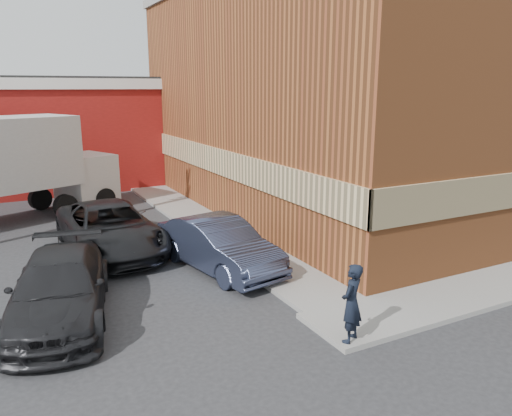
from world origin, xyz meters
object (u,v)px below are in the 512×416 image
brick_building (363,97)px  sedan (219,245)px  box_truck (10,162)px  suv_b (59,289)px  suv_a (110,228)px  man (352,303)px

brick_building → sedan: size_ratio=4.05×
brick_building → sedan: 11.42m
brick_building → box_truck: brick_building is taller
sedan → suv_b: sedan is taller
sedan → suv_a: size_ratio=0.81×
man → sedan: (-0.60, 5.21, -0.19)m
suv_a → sedan: bearing=-53.9°
man → sedan: bearing=-113.3°
suv_a → box_truck: bearing=111.9°
man → suv_b: 6.41m
brick_building → sedan: (-9.30, -5.34, -3.94)m
suv_a → box_truck: 6.30m
suv_a → brick_building: bearing=8.9°
brick_building → box_truck: bearing=166.9°
brick_building → suv_b: 15.69m
man → sedan: man is taller
sedan → suv_b: 4.57m
brick_building → box_truck: 14.76m
suv_a → suv_b: (-2.00, -4.27, -0.05)m
sedan → box_truck: size_ratio=0.53×
man → suv_a: man is taller
box_truck → man: bearing=-90.5°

